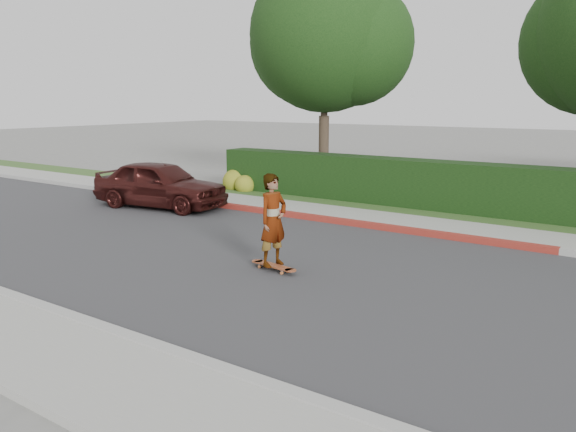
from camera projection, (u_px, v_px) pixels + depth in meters
name	position (u px, v px, depth m)	size (l,w,h in m)	color
ground	(451.00, 301.00, 9.24)	(120.00, 120.00, 0.00)	slate
road	(451.00, 301.00, 9.24)	(60.00, 8.00, 0.01)	#2D2D30
curb_near	(323.00, 407.00, 5.90)	(60.00, 0.20, 0.15)	#9E9E99
curb_far	(511.00, 245.00, 12.54)	(60.00, 0.20, 0.15)	#9E9E99
curb_red_section	(319.00, 218.00, 15.30)	(12.00, 0.21, 0.15)	maroon
sidewalk_far	(520.00, 237.00, 13.27)	(60.00, 1.60, 0.12)	gray
planting_strip	(534.00, 225.00, 14.57)	(60.00, 1.60, 0.10)	#2D4C1E
hedge	(432.00, 186.00, 16.56)	(15.00, 1.00, 1.50)	black
flowering_shrub	(238.00, 183.00, 20.14)	(1.40, 1.00, 0.90)	#2D4C19
tree_left	(327.00, 40.00, 19.34)	(5.99, 5.21, 8.00)	#33261C
skateboard	(273.00, 266.00, 10.85)	(1.14, 0.38, 0.10)	#D5733A
skateboarder	(273.00, 220.00, 10.67)	(0.65, 0.43, 1.78)	white
car_maroon	(160.00, 184.00, 17.14)	(1.71, 4.26, 1.45)	#3D1513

